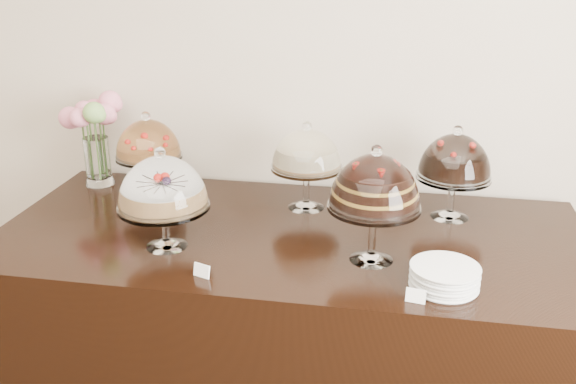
% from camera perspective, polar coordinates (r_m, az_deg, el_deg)
% --- Properties ---
extents(wall_back, '(5.00, 0.04, 3.00)m').
position_cam_1_polar(wall_back, '(2.82, -3.69, 12.83)').
color(wall_back, '#C3B39D').
rests_on(wall_back, ground).
extents(display_counter, '(2.20, 1.00, 0.90)m').
position_cam_1_polar(display_counter, '(2.63, 0.20, -12.47)').
color(display_counter, black).
rests_on(display_counter, ground).
extents(cake_stand_sugar_sponge, '(0.32, 0.32, 0.37)m').
position_cam_1_polar(cake_stand_sugar_sponge, '(2.26, -11.10, 0.42)').
color(cake_stand_sugar_sponge, white).
rests_on(cake_stand_sugar_sponge, display_counter).
extents(cake_stand_choco_layer, '(0.31, 0.31, 0.41)m').
position_cam_1_polar(cake_stand_choco_layer, '(2.12, 7.73, 0.53)').
color(cake_stand_choco_layer, white).
rests_on(cake_stand_choco_layer, display_counter).
extents(cake_stand_cheesecake, '(0.29, 0.29, 0.36)m').
position_cam_1_polar(cake_stand_cheesecake, '(2.55, 1.67, 3.44)').
color(cake_stand_cheesecake, white).
rests_on(cake_stand_cheesecake, display_counter).
extents(cake_stand_dark_choco, '(0.29, 0.29, 0.37)m').
position_cam_1_polar(cake_stand_dark_choco, '(2.54, 14.62, 2.72)').
color(cake_stand_dark_choco, white).
rests_on(cake_stand_dark_choco, display_counter).
extents(cake_stand_fruit_tart, '(0.28, 0.28, 0.37)m').
position_cam_1_polar(cake_stand_fruit_tart, '(2.75, -12.34, 4.27)').
color(cake_stand_fruit_tart, white).
rests_on(cake_stand_fruit_tart, display_counter).
extents(flower_vase, '(0.24, 0.30, 0.41)m').
position_cam_1_polar(flower_vase, '(2.94, -16.83, 5.53)').
color(flower_vase, white).
rests_on(flower_vase, display_counter).
extents(plate_stack, '(0.21, 0.21, 0.07)m').
position_cam_1_polar(plate_stack, '(2.08, 13.74, -7.34)').
color(plate_stack, white).
rests_on(plate_stack, display_counter).
extents(price_card_left, '(0.06, 0.03, 0.04)m').
position_cam_1_polar(price_card_left, '(2.11, -7.68, -6.94)').
color(price_card_left, white).
rests_on(price_card_left, display_counter).
extents(price_card_right, '(0.06, 0.03, 0.04)m').
position_cam_1_polar(price_card_right, '(1.99, 11.28, -9.04)').
color(price_card_right, white).
rests_on(price_card_right, display_counter).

